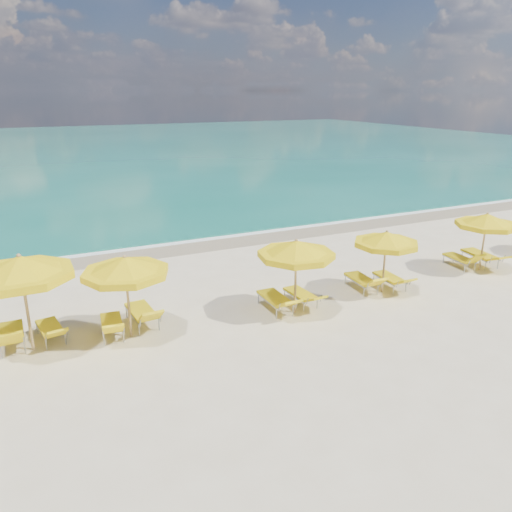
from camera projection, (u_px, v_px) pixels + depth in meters
name	position (u px, v px, depth m)	size (l,w,h in m)	color
ground_plane	(277.00, 306.00, 15.45)	(120.00, 120.00, 0.00)	beige
ocean	(81.00, 150.00, 56.63)	(120.00, 80.00, 0.30)	#126653
wet_sand_band	(198.00, 244.00, 21.80)	(120.00, 2.60, 0.01)	tan
foam_line	(193.00, 239.00, 22.49)	(120.00, 1.20, 0.03)	white
whitecap_near	(39.00, 211.00, 27.60)	(14.00, 0.36, 0.05)	white
whitecap_far	(226.00, 176.00, 39.29)	(18.00, 0.30, 0.05)	white
umbrella_2	(21.00, 268.00, 12.20)	(3.38, 3.38, 2.61)	tan
umbrella_3	(125.00, 267.00, 12.98)	(2.36, 2.36, 2.33)	tan
umbrella_4	(296.00, 250.00, 14.45)	(2.73, 2.73, 2.31)	tan
umbrella_5	(386.00, 239.00, 16.01)	(2.64, 2.64, 2.13)	tan
umbrella_6	(487.00, 221.00, 18.03)	(2.50, 2.50, 2.20)	tan
lounger_2_left	(12.00, 339.00, 12.96)	(0.65, 1.77, 0.87)	#A5A8AD
lounger_2_right	(51.00, 333.00, 13.33)	(0.78, 1.70, 0.71)	#A5A8AD
lounger_3_left	(112.00, 328.00, 13.59)	(0.72, 1.72, 0.77)	#A5A8AD
lounger_3_right	(143.00, 317.00, 14.19)	(0.76, 1.92, 0.85)	#A5A8AD
lounger_4_left	(276.00, 303.00, 15.12)	(0.64, 1.88, 0.76)	#A5A8AD
lounger_4_right	(301.00, 298.00, 15.55)	(0.66, 1.74, 0.64)	#A5A8AD
lounger_5_left	(362.00, 284.00, 16.68)	(0.72, 1.81, 0.78)	#A5A8AD
lounger_5_right	(390.00, 282.00, 16.88)	(0.64, 1.74, 0.68)	#A5A8AD
lounger_6_left	(460.00, 262.00, 18.84)	(0.66, 1.67, 0.79)	#A5A8AD
lounger_6_right	(481.00, 259.00, 19.08)	(0.88, 2.07, 0.73)	#A5A8AD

